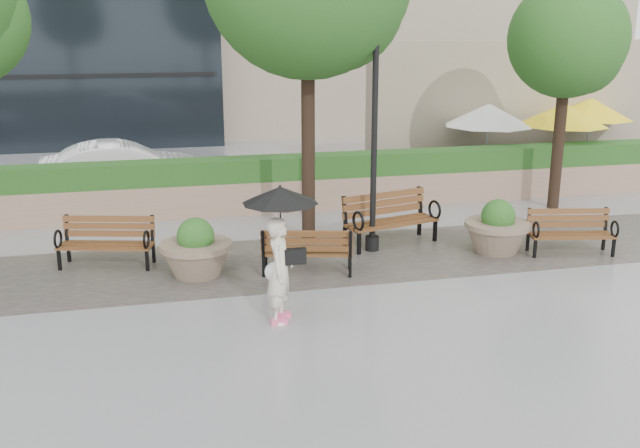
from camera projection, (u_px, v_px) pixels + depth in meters
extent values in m
plane|color=gray|center=(277.00, 327.00, 10.86)|extent=(100.00, 100.00, 0.00)
cube|color=#383330|center=(250.00, 265.00, 13.67)|extent=(28.00, 3.20, 0.01)
cube|color=#9D7E65|center=(227.00, 197.00, 17.31)|extent=(24.00, 0.80, 0.80)
cube|color=#26521B|center=(226.00, 170.00, 17.13)|extent=(24.00, 0.75, 0.55)
cube|color=tan|center=(525.00, 107.00, 21.80)|extent=(10.00, 0.60, 4.00)
cube|color=#26521B|center=(543.00, 172.00, 20.05)|extent=(8.00, 0.50, 0.90)
cube|color=black|center=(212.00, 180.00, 21.16)|extent=(40.00, 7.00, 0.00)
cube|color=brown|center=(106.00, 246.00, 13.43)|extent=(1.83, 0.95, 0.05)
cube|color=brown|center=(109.00, 226.00, 13.61)|extent=(1.72, 0.56, 0.41)
cube|color=black|center=(107.00, 255.00, 13.51)|extent=(1.85, 1.05, 0.45)
torus|color=black|center=(58.00, 239.00, 13.23)|extent=(0.14, 0.36, 0.36)
torus|color=black|center=(146.00, 240.00, 13.20)|extent=(0.14, 0.36, 0.36)
cube|color=brown|center=(307.00, 252.00, 13.13)|extent=(1.74, 0.90, 0.05)
cube|color=brown|center=(307.00, 241.00, 12.80)|extent=(1.64, 0.52, 0.39)
cube|color=black|center=(307.00, 262.00, 13.15)|extent=(1.76, 0.99, 0.43)
torus|color=black|center=(350.00, 241.00, 13.23)|extent=(0.13, 0.34, 0.34)
torus|color=black|center=(265.00, 240.00, 13.26)|extent=(0.13, 0.34, 0.34)
cube|color=brown|center=(392.00, 222.00, 14.78)|extent=(2.09, 1.10, 0.06)
cube|color=brown|center=(384.00, 203.00, 14.95)|extent=(1.96, 0.66, 0.47)
cube|color=black|center=(391.00, 233.00, 14.87)|extent=(2.12, 1.21, 0.51)
torus|color=black|center=(358.00, 221.00, 14.12)|extent=(0.16, 0.41, 0.41)
torus|color=black|center=(435.00, 210.00, 14.99)|extent=(0.16, 0.41, 0.41)
cube|color=brown|center=(571.00, 235.00, 14.18)|extent=(1.72, 0.81, 0.05)
cube|color=brown|center=(568.00, 218.00, 14.35)|extent=(1.65, 0.44, 0.39)
cube|color=black|center=(570.00, 244.00, 14.26)|extent=(1.74, 0.90, 0.42)
torus|color=black|center=(536.00, 230.00, 13.95)|extent=(0.11, 0.34, 0.34)
torus|color=black|center=(615.00, 229.00, 14.00)|extent=(0.11, 0.34, 0.34)
cylinder|color=#7F6B56|center=(196.00, 246.00, 12.92)|extent=(1.31, 1.31, 0.11)
sphere|color=#134316|center=(196.00, 236.00, 12.87)|extent=(0.68, 0.68, 0.68)
cylinder|color=#7F6B56|center=(498.00, 225.00, 14.27)|extent=(1.31, 1.31, 0.11)
sphere|color=#134316|center=(498.00, 216.00, 14.22)|extent=(0.68, 0.68, 0.68)
cylinder|color=black|center=(374.00, 146.00, 13.97)|extent=(0.12, 0.12, 4.29)
cylinder|color=black|center=(372.00, 243.00, 14.51)|extent=(0.28, 0.28, 0.30)
sphere|color=black|center=(376.00, 30.00, 13.38)|extent=(0.24, 0.24, 0.24)
cylinder|color=black|center=(308.00, 121.00, 14.55)|extent=(0.28, 0.28, 5.08)
cylinder|color=black|center=(559.00, 131.00, 17.42)|extent=(0.28, 0.28, 3.86)
sphere|color=#134316|center=(568.00, 38.00, 16.82)|extent=(2.81, 2.81, 2.81)
sphere|color=#134316|center=(582.00, 54.00, 17.34)|extent=(1.97, 1.97, 1.97)
cylinder|color=black|center=(484.00, 183.00, 20.46)|extent=(0.40, 0.40, 0.10)
cylinder|color=#99999E|center=(486.00, 147.00, 20.18)|extent=(0.06, 0.06, 2.20)
cone|color=white|center=(489.00, 115.00, 19.94)|extent=(2.50, 2.50, 0.60)
cylinder|color=black|center=(558.00, 183.00, 20.54)|extent=(0.40, 0.40, 0.10)
cylinder|color=#99999E|center=(561.00, 147.00, 20.26)|extent=(0.06, 0.06, 2.20)
cone|color=yellow|center=(564.00, 115.00, 20.02)|extent=(2.50, 2.50, 0.60)
cylinder|color=black|center=(584.00, 172.00, 21.97)|extent=(0.40, 0.40, 0.10)
cylinder|color=#99999E|center=(588.00, 138.00, 21.69)|extent=(0.06, 0.06, 2.20)
cone|color=yellow|center=(591.00, 109.00, 21.45)|extent=(2.50, 2.50, 0.60)
imported|color=white|center=(124.00, 168.00, 19.26)|extent=(4.43, 1.92, 1.42)
imported|color=beige|center=(280.00, 267.00, 10.85)|extent=(0.67, 0.77, 1.78)
cube|color=#F2598C|center=(283.00, 315.00, 11.19)|extent=(0.20, 0.27, 0.09)
cube|color=#F2598C|center=(279.00, 322.00, 10.94)|extent=(0.20, 0.27, 0.09)
cube|color=black|center=(295.00, 256.00, 10.81)|extent=(0.24, 0.35, 0.24)
sphere|color=white|center=(275.00, 272.00, 11.13)|extent=(0.31, 0.31, 0.31)
cylinder|color=black|center=(281.00, 224.00, 10.72)|extent=(0.02, 0.02, 0.94)
cone|color=black|center=(280.00, 195.00, 10.60)|extent=(1.16, 1.16, 0.24)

